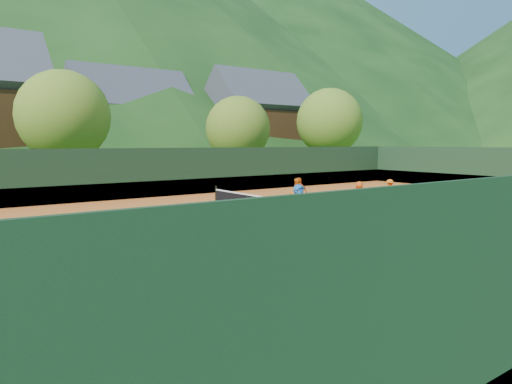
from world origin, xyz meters
TOP-DOWN VIEW (x-y plane):
  - ground at (0.00, 0.00)m, footprint 400.00×400.00m
  - clay_court at (0.00, 0.00)m, footprint 40.00×24.00m
  - mountain_far_right at (90.00, 150.00)m, footprint 260.00×260.00m
  - coach at (-2.46, -3.31)m, footprint 0.84×0.68m
  - student_a at (2.68, 2.79)m, footprint 0.83×0.67m
  - student_b at (3.22, 3.19)m, footprint 0.95×0.48m
  - student_c at (6.14, 1.81)m, footprint 0.67×0.46m
  - student_d at (8.97, 2.09)m, footprint 0.90×0.63m
  - tennis_ball_1 at (-1.15, -1.92)m, footprint 0.07×0.07m
  - tennis_ball_2 at (-1.26, -8.30)m, footprint 0.07×0.07m
  - tennis_ball_3 at (-1.50, -4.75)m, footprint 0.07×0.07m
  - tennis_ball_4 at (-3.60, -1.73)m, footprint 0.07×0.07m
  - tennis_ball_5 at (-4.06, -7.14)m, footprint 0.07×0.07m
  - tennis_ball_6 at (-1.40, -7.73)m, footprint 0.07×0.07m
  - tennis_ball_7 at (-4.35, -6.04)m, footprint 0.07×0.07m
  - tennis_ball_9 at (-6.35, -7.76)m, footprint 0.07×0.07m
  - tennis_ball_10 at (6.42, -1.75)m, footprint 0.07×0.07m
  - tennis_ball_11 at (-6.39, -4.59)m, footprint 0.07×0.07m
  - tennis_ball_12 at (-8.14, -6.74)m, footprint 0.07×0.07m
  - tennis_ball_13 at (-4.04, -4.82)m, footprint 0.07×0.07m
  - tennis_ball_14 at (5.37, -2.46)m, footprint 0.07×0.07m
  - tennis_ball_15 at (-0.95, -2.66)m, footprint 0.07×0.07m
  - tennis_ball_16 at (-1.76, -3.14)m, footprint 0.07×0.07m
  - tennis_ball_17 at (2.93, -7.27)m, footprint 0.07×0.07m
  - tennis_ball_18 at (3.82, -4.47)m, footprint 0.07×0.07m
  - tennis_ball_19 at (-1.72, -6.06)m, footprint 0.07×0.07m
  - tennis_ball_20 at (-5.91, -5.14)m, footprint 0.07×0.07m
  - tennis_ball_21 at (-7.48, -3.98)m, footprint 0.07×0.07m
  - tennis_ball_22 at (4.87, -2.62)m, footprint 0.07×0.07m
  - tennis_ball_23 at (0.25, -5.20)m, footprint 0.07×0.07m
  - court_lines at (0.00, 0.00)m, footprint 23.83×11.03m
  - tennis_net at (0.00, 0.00)m, footprint 0.10×12.07m
  - perimeter_fence at (0.00, 0.00)m, footprint 40.40×24.24m
  - ball_hopper at (-6.16, -4.65)m, footprint 0.57×0.57m
  - chalet_mid at (6.00, 34.00)m, footprint 12.65×8.82m
  - chalet_right at (20.00, 30.00)m, footprint 11.50×8.82m
  - tree_b at (-4.00, 20.00)m, footprint 6.40×6.40m
  - tree_c at (10.00, 19.00)m, footprint 5.60×5.60m
  - tree_d at (22.00, 20.00)m, footprint 6.80×6.80m

SIDE VIEW (x-z plane):
  - ground at x=0.00m, z-range 0.00..0.00m
  - clay_court at x=0.00m, z-range 0.00..0.02m
  - court_lines at x=0.00m, z-range 0.02..0.03m
  - tennis_ball_1 at x=-1.15m, z-range 0.02..0.09m
  - tennis_ball_2 at x=-1.26m, z-range 0.02..0.09m
  - tennis_ball_3 at x=-1.50m, z-range 0.02..0.09m
  - tennis_ball_4 at x=-3.60m, z-range 0.02..0.09m
  - tennis_ball_5 at x=-4.06m, z-range 0.02..0.09m
  - tennis_ball_6 at x=-1.40m, z-range 0.02..0.09m
  - tennis_ball_7 at x=-4.35m, z-range 0.02..0.09m
  - tennis_ball_9 at x=-6.35m, z-range 0.02..0.09m
  - tennis_ball_10 at x=6.42m, z-range 0.02..0.09m
  - tennis_ball_11 at x=-6.39m, z-range 0.02..0.09m
  - tennis_ball_12 at x=-8.14m, z-range 0.02..0.09m
  - tennis_ball_13 at x=-4.04m, z-range 0.02..0.09m
  - tennis_ball_14 at x=5.37m, z-range 0.02..0.09m
  - tennis_ball_15 at x=-0.95m, z-range 0.02..0.09m
  - tennis_ball_16 at x=-1.76m, z-range 0.02..0.09m
  - tennis_ball_17 at x=2.93m, z-range 0.02..0.09m
  - tennis_ball_18 at x=3.82m, z-range 0.02..0.09m
  - tennis_ball_19 at x=-1.72m, z-range 0.02..0.09m
  - tennis_ball_20 at x=-5.91m, z-range 0.02..0.09m
  - tennis_ball_21 at x=-7.48m, z-range 0.02..0.09m
  - tennis_ball_22 at x=4.87m, z-range 0.02..0.09m
  - tennis_ball_23 at x=0.25m, z-range 0.02..0.09m
  - tennis_net at x=0.00m, z-range -0.03..1.07m
  - student_d at x=8.97m, z-range 0.02..1.30m
  - student_c at x=6.14m, z-range 0.02..1.34m
  - ball_hopper at x=-6.16m, z-range 0.27..1.27m
  - student_b at x=3.22m, z-range 0.02..1.58m
  - student_a at x=2.68m, z-range 0.02..1.60m
  - coach at x=-2.46m, z-range 0.02..2.02m
  - perimeter_fence at x=0.00m, z-range -0.23..2.77m
  - tree_c at x=10.00m, z-range 0.87..8.22m
  - chalet_mid at x=6.00m, z-range -0.74..10.72m
  - tree_b at x=-4.00m, z-range 0.99..9.39m
  - chalet_right at x=20.00m, z-range -0.70..11.21m
  - tree_d at x=22.00m, z-range 1.06..9.98m
  - mountain_far_right at x=90.00m, z-range 0.00..95.00m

